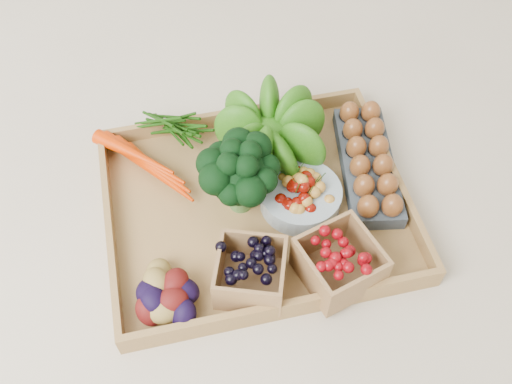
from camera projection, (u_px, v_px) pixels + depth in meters
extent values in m
plane|color=beige|center=(256.00, 211.00, 1.08)|extent=(4.00, 4.00, 0.00)
cube|color=#A07843|center=(256.00, 208.00, 1.08)|extent=(0.55, 0.45, 0.01)
sphere|color=#18510C|center=(269.00, 129.00, 1.08)|extent=(0.15, 0.15, 0.15)
cylinder|color=#8C9EA5|center=(300.00, 197.00, 1.06)|extent=(0.15, 0.15, 0.04)
cube|color=#384047|center=(367.00, 165.00, 1.11)|extent=(0.14, 0.29, 0.03)
cube|color=black|center=(251.00, 272.00, 0.95)|extent=(0.14, 0.14, 0.08)
cube|color=#6F040A|center=(339.00, 263.00, 0.95)|extent=(0.15, 0.15, 0.08)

